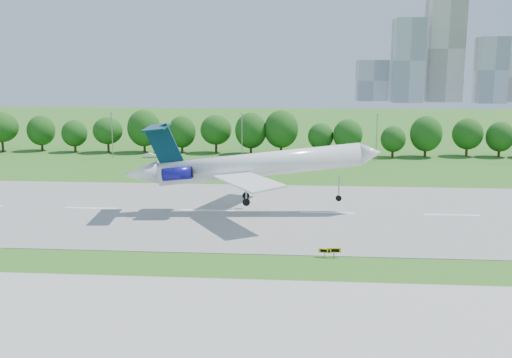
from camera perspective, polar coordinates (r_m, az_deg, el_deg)
The scene contains 11 objects.
ground at distance 70.60m, azimuth 8.05°, elevation -8.33°, with size 600.00×600.00×0.00m, color #2C691B.
runway at distance 94.55m, azimuth 7.15°, elevation -3.38°, with size 400.00×45.00×0.08m, color gray.
taxiway at distance 53.92m, azimuth 9.22°, elevation -14.51°, with size 400.00×23.00×0.08m, color #ADADA8.
tree_line at distance 159.58m, azimuth 6.15°, elevation 4.61°, with size 288.40×8.40×10.40m.
light_poles at distance 149.58m, azimuth 5.29°, elevation 4.28°, with size 175.90×0.25×12.19m.
skyline at distance 469.15m, azimuth 17.76°, elevation 11.10°, with size 127.00×52.00×80.00m.
airliner at distance 93.04m, azimuth -0.94°, elevation 1.44°, with size 42.20×30.42×13.18m.
taxi_sign_left at distance 72.34m, azimuth 7.81°, elevation -7.09°, with size 1.79×0.36×1.25m.
taxi_sign_centre at distance 72.34m, azimuth 6.90°, elevation -7.14°, with size 1.61×0.49×1.13m.
service_vehicle_a at distance 156.83m, azimuth -10.49°, elevation 2.34°, with size 1.32×3.80×1.25m, color white.
service_vehicle_b at distance 150.29m, azimuth -3.09°, elevation 2.11°, with size 1.28×3.19×1.09m, color white.
Camera 1 is at (-4.55, -66.65, 22.86)m, focal length 40.00 mm.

